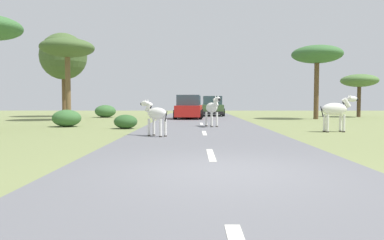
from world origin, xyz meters
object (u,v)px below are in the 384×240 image
(tree_2, at_px, (67,49))
(tree_4, at_px, (317,55))
(bush_1, at_px, (67,118))
(zebra_1, at_px, (156,114))
(car_1, at_px, (189,108))
(bush_0, at_px, (105,111))
(tree_7, at_px, (359,81))
(zebra_0, at_px, (212,108))
(zebra_2, at_px, (336,110))
(car_0, at_px, (212,107))
(tree_3, at_px, (63,57))
(bush_2, at_px, (126,122))

(tree_2, relative_size, tree_4, 1.04)
(tree_4, bearing_deg, bush_1, -152.35)
(zebra_1, height_order, car_1, car_1)
(bush_0, bearing_deg, tree_7, 2.39)
(zebra_0, distance_m, zebra_2, 5.87)
(bush_1, bearing_deg, zebra_1, -46.89)
(bush_1, bearing_deg, car_0, 58.51)
(zebra_1, distance_m, tree_2, 14.49)
(bush_0, bearing_deg, car_0, 15.98)
(tree_2, distance_m, bush_0, 6.65)
(tree_7, bearing_deg, tree_2, -165.94)
(car_0, xyz_separation_m, tree_4, (7.49, -5.26, 3.88))
(tree_2, height_order, tree_4, tree_2)
(car_1, relative_size, tree_3, 0.62)
(tree_2, xyz_separation_m, bush_1, (2.05, -6.19, -4.47))
(tree_7, bearing_deg, zebra_1, -131.14)
(bush_1, bearing_deg, zebra_0, -4.39)
(tree_2, height_order, tree_7, tree_2)
(zebra_2, bearing_deg, car_1, -156.59)
(tree_2, bearing_deg, bush_2, -54.31)
(tree_4, height_order, bush_1, tree_4)
(zebra_1, bearing_deg, car_0, 32.09)
(tree_2, distance_m, tree_4, 17.95)
(bush_1, bearing_deg, tree_2, 108.28)
(zebra_1, relative_size, bush_0, 0.80)
(zebra_1, xyz_separation_m, tree_3, (-9.78, 17.89, 4.27))
(zebra_1, distance_m, tree_3, 20.83)
(tree_3, bearing_deg, tree_2, -67.93)
(car_0, height_order, tree_2, tree_2)
(car_0, relative_size, bush_0, 2.56)
(tree_2, bearing_deg, bush_0, 73.73)
(tree_2, bearing_deg, zebra_2, -32.19)
(zebra_2, bearing_deg, car_0, -171.71)
(tree_4, bearing_deg, car_0, 144.92)
(zebra_0, xyz_separation_m, bush_1, (-7.61, 0.58, -0.54))
(tree_7, bearing_deg, bush_0, -177.61)
(zebra_2, distance_m, bush_2, 9.73)
(car_1, bearing_deg, tree_4, 4.71)
(zebra_1, distance_m, car_0, 19.40)
(car_1, distance_m, bush_1, 10.18)
(bush_0, bearing_deg, tree_4, -9.34)
(car_0, bearing_deg, bush_0, 16.62)
(zebra_2, distance_m, bush_1, 13.27)
(tree_7, height_order, bush_1, tree_7)
(car_0, relative_size, tree_4, 0.80)
(zebra_0, distance_m, car_0, 14.13)
(zebra_1, bearing_deg, zebra_0, 16.20)
(zebra_1, height_order, car_0, car_0)
(zebra_0, bearing_deg, car_0, -112.73)
(zebra_1, height_order, bush_2, zebra_1)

